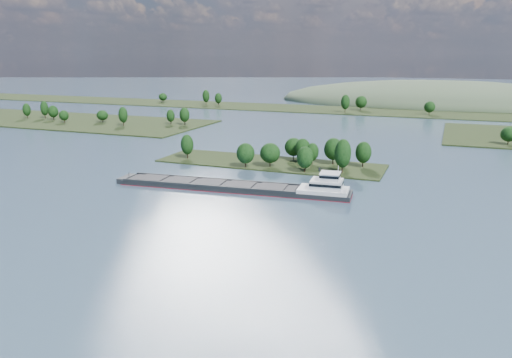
% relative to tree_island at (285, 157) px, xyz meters
% --- Properties ---
extents(ground, '(1800.00, 1800.00, 0.00)m').
position_rel_tree_island_xyz_m(ground, '(-7.45, -59.13, -3.99)').
color(ground, '#35485C').
rests_on(ground, ground).
extents(tree_island, '(100.00, 31.72, 15.25)m').
position_rel_tree_island_xyz_m(tree_island, '(0.00, 0.00, 0.00)').
color(tree_island, black).
rests_on(tree_island, ground).
extents(left_bank, '(300.00, 80.00, 14.35)m').
position_rel_tree_island_xyz_m(left_bank, '(-236.24, 80.97, -3.16)').
color(left_bank, black).
rests_on(left_bank, ground).
extents(back_shoreline, '(900.00, 60.00, 15.60)m').
position_rel_tree_island_xyz_m(back_shoreline, '(1.54, 220.60, -3.26)').
color(back_shoreline, black).
rests_on(back_shoreline, ground).
extents(hill_west, '(320.00, 160.00, 44.00)m').
position_rel_tree_island_xyz_m(hill_west, '(52.55, 320.87, -3.99)').
color(hill_west, '#405339').
rests_on(hill_west, ground).
extents(cargo_barge, '(87.40, 18.71, 11.74)m').
position_rel_tree_island_xyz_m(cargo_barge, '(-0.04, -44.05, -2.51)').
color(cargo_barge, black).
rests_on(cargo_barge, ground).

